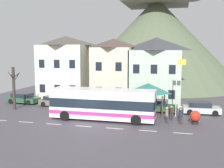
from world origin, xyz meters
TOP-DOWN VIEW (x-y plane):
  - ground_plane at (0.00, -0.00)m, footprint 40.00×60.00m
  - townhouse_00 at (-7.53, 12.03)m, footprint 6.65×6.13m
  - townhouse_01 at (-0.35, 11.66)m, footprint 5.23×5.38m
  - townhouse_02 at (5.41, 11.81)m, footprint 6.58×5.68m
  - hilltop_castle at (3.38, 32.34)m, footprint 33.89×33.89m
  - transit_bus at (1.08, 1.36)m, footprint 10.70×2.78m
  - bus_shelter at (5.25, 4.74)m, footprint 3.60×3.60m
  - parked_car_00 at (10.92, 6.62)m, footprint 4.09×2.14m
  - parked_car_01 at (-11.76, 7.38)m, footprint 4.41×2.26m
  - parked_car_02 at (-6.61, 6.63)m, footprint 4.34×2.32m
  - parked_car_03 at (6.06, 6.60)m, footprint 4.50×2.19m
  - pedestrian_00 at (8.77, 1.55)m, footprint 0.36×0.36m
  - pedestrian_01 at (7.84, 2.96)m, footprint 0.34×0.30m
  - pedestrian_02 at (7.46, 1.58)m, footprint 0.30×0.30m
  - pedestrian_03 at (8.76, 3.06)m, footprint 0.30×0.31m
  - public_bench at (4.17, 7.07)m, footprint 1.48×0.48m
  - flagpole at (8.32, 4.62)m, footprint 0.95×0.10m
  - harbour_buoy at (10.12, 1.99)m, footprint 1.04×1.04m
  - bare_tree_00 at (-10.59, 3.63)m, footprint 1.28×1.62m

SIDE VIEW (x-z plane):
  - ground_plane at x=0.00m, z-range -0.06..0.00m
  - public_bench at x=4.17m, z-range 0.03..0.90m
  - parked_car_02 at x=-6.61m, z-range 0.00..1.27m
  - parked_car_01 at x=-11.76m, z-range -0.01..1.32m
  - parked_car_00 at x=10.92m, z-range -0.01..1.33m
  - parked_car_03 at x=6.06m, z-range -0.02..1.35m
  - harbour_buoy at x=10.12m, z-range 0.07..1.37m
  - pedestrian_03 at x=8.76m, z-range 0.04..1.52m
  - pedestrian_01 at x=7.84m, z-range 0.07..1.53m
  - pedestrian_00 at x=8.77m, z-range 0.06..1.62m
  - pedestrian_02 at x=7.46m, z-range 0.09..1.71m
  - transit_bus at x=1.08m, z-range 0.02..3.16m
  - bare_tree_00 at x=-10.59m, z-range 0.08..5.15m
  - bus_shelter at x=5.25m, z-range 1.18..4.67m
  - flagpole at x=8.32m, z-range 0.54..6.71m
  - townhouse_01 at x=-0.35m, z-range 0.00..8.61m
  - townhouse_02 at x=5.41m, z-range 0.00..8.71m
  - townhouse_00 at x=-7.53m, z-range 0.00..9.04m
  - hilltop_castle at x=3.38m, z-range -3.28..22.31m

